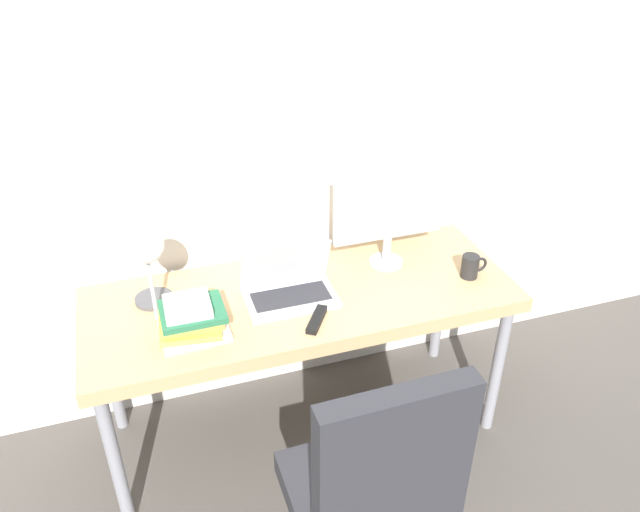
{
  "coord_description": "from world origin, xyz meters",
  "views": [
    {
      "loc": [
        -0.57,
        -1.63,
        2.15
      ],
      "look_at": [
        0.07,
        0.29,
        0.91
      ],
      "focal_mm": 35.0,
      "sensor_mm": 36.0,
      "label": 1
    }
  ],
  "objects_px": {
    "laptop": "(289,287)",
    "mug": "(471,266)",
    "book_stack": "(192,320)",
    "monitor": "(389,207)",
    "office_chair": "(375,490)",
    "desk_lamp": "(146,254)"
  },
  "relations": [
    {
      "from": "laptop",
      "to": "monitor",
      "type": "relative_size",
      "value": 0.74
    },
    {
      "from": "laptop",
      "to": "office_chair",
      "type": "distance_m",
      "value": 0.86
    },
    {
      "from": "desk_lamp",
      "to": "mug",
      "type": "xyz_separation_m",
      "value": [
        1.26,
        -0.11,
        -0.24
      ]
    },
    {
      "from": "monitor",
      "to": "mug",
      "type": "height_order",
      "value": "monitor"
    },
    {
      "from": "monitor",
      "to": "office_chair",
      "type": "distance_m",
      "value": 1.13
    },
    {
      "from": "desk_lamp",
      "to": "mug",
      "type": "bearing_deg",
      "value": -4.83
    },
    {
      "from": "office_chair",
      "to": "book_stack",
      "type": "relative_size",
      "value": 4.24
    },
    {
      "from": "laptop",
      "to": "office_chair",
      "type": "height_order",
      "value": "office_chair"
    },
    {
      "from": "book_stack",
      "to": "laptop",
      "type": "bearing_deg",
      "value": 15.71
    },
    {
      "from": "laptop",
      "to": "monitor",
      "type": "bearing_deg",
      "value": 14.12
    },
    {
      "from": "office_chair",
      "to": "mug",
      "type": "height_order",
      "value": "office_chair"
    },
    {
      "from": "laptop",
      "to": "mug",
      "type": "relative_size",
      "value": 3.09
    },
    {
      "from": "laptop",
      "to": "office_chair",
      "type": "xyz_separation_m",
      "value": [
        0.03,
        -0.83,
        -0.2
      ]
    },
    {
      "from": "laptop",
      "to": "desk_lamp",
      "type": "distance_m",
      "value": 0.56
    },
    {
      "from": "monitor",
      "to": "mug",
      "type": "relative_size",
      "value": 4.16
    },
    {
      "from": "book_stack",
      "to": "monitor",
      "type": "bearing_deg",
      "value": 14.85
    },
    {
      "from": "monitor",
      "to": "book_stack",
      "type": "height_order",
      "value": "monitor"
    },
    {
      "from": "monitor",
      "to": "desk_lamp",
      "type": "bearing_deg",
      "value": -174.1
    },
    {
      "from": "book_stack",
      "to": "mug",
      "type": "height_order",
      "value": "book_stack"
    },
    {
      "from": "mug",
      "to": "office_chair",
      "type": "bearing_deg",
      "value": -134.19
    },
    {
      "from": "desk_lamp",
      "to": "book_stack",
      "type": "height_order",
      "value": "desk_lamp"
    },
    {
      "from": "book_stack",
      "to": "mug",
      "type": "bearing_deg",
      "value": 1.02
    }
  ]
}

